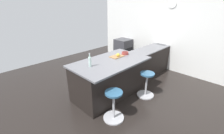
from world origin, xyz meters
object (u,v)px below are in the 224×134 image
object	(u,v)px
oven_range	(123,49)
apple_yellow	(118,55)
cutting_board	(117,56)
water_bottle	(90,61)
kitchen_island	(109,78)
stool_middle	(114,106)
fruit_bowl	(125,53)
stool_by_window	(146,85)

from	to	relation	value
oven_range	apple_yellow	distance (m)	2.59
cutting_board	apple_yellow	world-z (taller)	apple_yellow
water_bottle	kitchen_island	bearing A→B (deg)	176.06
kitchen_island	stool_middle	distance (m)	0.97
kitchen_island	water_bottle	distance (m)	0.82
stool_middle	fruit_bowl	xyz separation A→B (m)	(-1.26, -0.78, 0.69)
stool_middle	water_bottle	distance (m)	1.10
fruit_bowl	kitchen_island	bearing A→B (deg)	3.32
stool_by_window	cutting_board	world-z (taller)	cutting_board
stool_by_window	stool_middle	xyz separation A→B (m)	(1.22, 0.00, 0.00)
oven_range	cutting_board	bearing A→B (deg)	36.29
stool_middle	apple_yellow	distance (m)	1.41
oven_range	stool_by_window	world-z (taller)	oven_range
kitchen_island	oven_range	bearing A→B (deg)	-146.86
stool_by_window	oven_range	bearing A→B (deg)	-127.48
oven_range	fruit_bowl	size ratio (longest dim) A/B	4.78
stool_by_window	cutting_board	size ratio (longest dim) A/B	1.82
kitchen_island	stool_by_window	world-z (taller)	kitchen_island
oven_range	kitchen_island	xyz separation A→B (m)	(2.36, 1.54, 0.05)
cutting_board	fruit_bowl	distance (m)	0.31
oven_range	fruit_bowl	distance (m)	2.34
stool_by_window	apple_yellow	world-z (taller)	apple_yellow
stool_by_window	water_bottle	xyz separation A→B (m)	(1.17, -0.78, 0.77)
stool_middle	kitchen_island	bearing A→B (deg)	-129.39
cutting_board	fruit_bowl	world-z (taller)	fruit_bowl
stool_middle	fruit_bowl	world-z (taller)	fruit_bowl
oven_range	cutting_board	xyz separation A→B (m)	(2.01, 1.48, 0.53)
apple_yellow	fruit_bowl	xyz separation A→B (m)	(-0.31, -0.02, -0.02)
cutting_board	stool_by_window	bearing A→B (deg)	108.13
stool_by_window	stool_middle	bearing A→B (deg)	0.00
water_bottle	oven_range	bearing A→B (deg)	-152.79
kitchen_island	fruit_bowl	distance (m)	0.83
stool_middle	water_bottle	world-z (taller)	water_bottle
kitchen_island	stool_middle	world-z (taller)	kitchen_island
oven_range	stool_middle	bearing A→B (deg)	37.55
water_bottle	fruit_bowl	distance (m)	1.22
oven_range	water_bottle	xyz separation A→B (m)	(2.92, 1.50, 0.64)
kitchen_island	stool_middle	size ratio (longest dim) A/B	2.95
stool_by_window	water_bottle	bearing A→B (deg)	-33.70
kitchen_island	cutting_board	bearing A→B (deg)	-169.82
water_bottle	stool_middle	bearing A→B (deg)	86.47
kitchen_island	cutting_board	size ratio (longest dim) A/B	5.37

